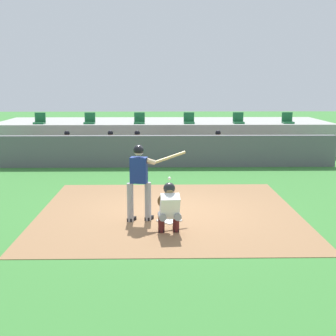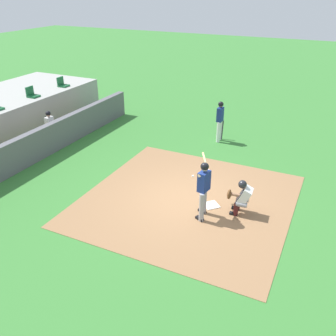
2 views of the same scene
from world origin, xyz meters
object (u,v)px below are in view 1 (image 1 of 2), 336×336
stadium_seat_1 (90,121)px  stadium_seat_5 (288,120)px  stadium_seat_3 (189,120)px  dugout_player_1 (110,146)px  dugout_player_2 (137,146)px  home_plate (169,220)px  batter_at_plate (140,178)px  catcher_crouched (169,206)px  dugout_player_0 (67,146)px  stadium_seat_0 (40,121)px  dugout_player_3 (218,146)px  stadium_seat_4 (238,120)px  stadium_seat_2 (139,120)px

stadium_seat_1 → stadium_seat_5: (8.67, 0.00, 0.00)m
stadium_seat_3 → stadium_seat_5: 4.33m
dugout_player_1 → dugout_player_2: 1.07m
home_plate → stadium_seat_3: stadium_seat_3 is taller
batter_at_plate → stadium_seat_5: stadium_seat_5 is taller
catcher_crouched → stadium_seat_3: size_ratio=4.05×
stadium_seat_5 → dugout_player_0: bearing=-167.7°
stadium_seat_0 → dugout_player_3: bearing=-15.1°
stadium_seat_5 → dugout_player_1: bearing=-165.0°
dugout_player_1 → dugout_player_2: size_ratio=1.00×
batter_at_plate → catcher_crouched: batter_at_plate is taller
dugout_player_3 → stadium_seat_5: 3.96m
home_plate → stadium_seat_1: (-3.25, 10.18, 1.51)m
stadium_seat_1 → dugout_player_3: bearing=-20.7°
catcher_crouched → stadium_seat_4: 11.60m
stadium_seat_5 → batter_at_plate: bearing=-121.0°
dugout_player_3 → catcher_crouched: bearing=-103.4°
stadium_seat_0 → stadium_seat_2: same height
stadium_seat_3 → stadium_seat_4: same height
stadium_seat_2 → stadium_seat_3: same height
home_plate → dugout_player_1: dugout_player_1 is taller
batter_at_plate → catcher_crouched: bearing=-56.0°
batter_at_plate → stadium_seat_5: (6.09, 10.14, 0.50)m
dugout_player_3 → stadium_seat_1: 5.82m
dugout_player_2 → dugout_player_3: size_ratio=1.00×
batter_at_plate → catcher_crouched: (0.64, -0.95, -0.43)m
stadium_seat_1 → dugout_player_2: bearing=-43.4°
batter_at_plate → stadium_seat_1: bearing=104.3°
stadium_seat_3 → stadium_seat_5: size_ratio=1.00×
stadium_seat_2 → stadium_seat_1: bearing=180.0°
home_plate → dugout_player_1: 8.45m
dugout_player_1 → stadium_seat_0: (-3.25, 2.03, 0.86)m
catcher_crouched → stadium_seat_1: size_ratio=4.05×
catcher_crouched → dugout_player_2: (-1.07, 9.06, 0.06)m
batter_at_plate → dugout_player_0: (-3.22, 8.10, -0.36)m
catcher_crouched → dugout_player_3: dugout_player_3 is taller
batter_at_plate → dugout_player_0: 8.73m
dugout_player_3 → stadium_seat_2: size_ratio=2.71×
catcher_crouched → home_plate: bearing=88.4°
dugout_player_3 → stadium_seat_0: size_ratio=2.71×
dugout_player_0 → dugout_player_3: same height
batter_at_plate → stadium_seat_5: 11.83m
stadium_seat_1 → catcher_crouched: bearing=-73.8°
batter_at_plate → dugout_player_3: size_ratio=1.39×
catcher_crouched → dugout_player_3: size_ratio=1.50×
catcher_crouched → stadium_seat_4: (3.28, 11.09, 0.93)m
stadium_seat_2 → dugout_player_2: bearing=-90.5°
dugout_player_1 → stadium_seat_1: size_ratio=2.71×
stadium_seat_2 → dugout_player_1: bearing=-118.0°
stadium_seat_5 → dugout_player_2: bearing=-162.7°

